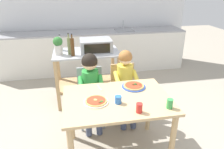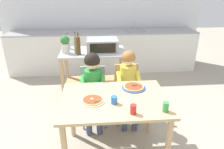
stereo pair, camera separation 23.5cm
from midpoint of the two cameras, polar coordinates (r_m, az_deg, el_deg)
The scene contains 20 objects.
ground_plane at distance 3.68m, azimuth -4.48°, elevation -7.25°, with size 12.04×12.04×0.00m, color #A89E8C.
back_wall_tiled at distance 5.04m, azimuth -7.53°, elevation 17.43°, with size 4.59×0.14×2.70m.
kitchen_counter at distance 4.83m, azimuth -6.63°, elevation 6.23°, with size 4.13×0.60×1.10m.
kitchen_island_cart at distance 3.51m, azimuth -8.67°, elevation 1.62°, with size 1.04×0.61×0.87m.
toaster_oven at distance 3.40m, azimuth -6.43°, elevation 7.86°, with size 0.49×0.40×0.20m.
bottle_brown_beer at distance 3.56m, azimuth -15.72°, elevation 7.97°, with size 0.07×0.07×0.26m.
bottle_tall_green_wine at distance 3.30m, azimuth -13.57°, elevation 7.53°, with size 0.05×0.05×0.33m.
bottle_clear_vinegar at distance 3.22m, azimuth -12.74°, elevation 7.27°, with size 0.06×0.06×0.34m.
potted_herb_plant at distance 3.33m, azimuth -16.40°, elevation 7.62°, with size 0.14×0.14×0.28m.
dining_table at distance 2.33m, azimuth -1.53°, elevation -8.97°, with size 1.15×0.82×0.75m.
dining_chair_left at distance 2.97m, azimuth -8.07°, elevation -4.83°, with size 0.36×0.36×0.81m.
dining_chair_right at distance 3.06m, azimuth 0.93°, elevation -3.71°, with size 0.36×0.36×0.81m.
child_in_green_shirt at distance 2.77m, azimuth -8.18°, elevation -2.13°, with size 0.32×0.42×1.05m.
child_in_yellow_shirt at distance 2.87m, azimuth 1.43°, elevation -1.40°, with size 0.32×0.42×1.05m.
pizza_plate_white at distance 2.21m, azimuth -7.40°, elevation -7.29°, with size 0.26×0.26×0.03m.
pizza_plate_blue_rimmed at distance 2.50m, azimuth 3.25°, elevation -3.19°, with size 0.28×0.28×0.03m.
drinking_cup_green at distance 2.13m, azimuth 12.32°, elevation -7.81°, with size 0.06×0.06×0.10m, color green.
drinking_cup_blue at distance 2.17m, azimuth -1.44°, elevation -6.91°, with size 0.07×0.07×0.08m, color blue.
drinking_cup_red at distance 2.02m, azimuth 4.07°, elevation -9.10°, with size 0.06×0.06×0.10m, color red.
serving_spoon at distance 2.48m, azimuth -6.07°, elevation -3.68°, with size 0.01×0.01×0.14m, color #B7BABF.
Camera 1 is at (-0.42, -1.92, 1.89)m, focal length 33.76 mm.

